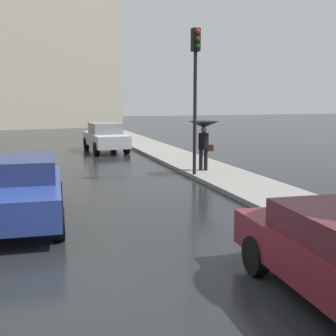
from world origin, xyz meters
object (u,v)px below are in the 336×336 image
object	(u,v)px
car_silver_near_kerb	(105,137)
pedestrian_with_umbrella_near	(204,131)
car_blue_mid_road	(21,190)
traffic_light	(195,76)

from	to	relation	value
car_silver_near_kerb	pedestrian_with_umbrella_near	xyz separation A→B (m)	(2.28, -7.90, 0.83)
pedestrian_with_umbrella_near	car_blue_mid_road	bearing A→B (deg)	50.70
car_blue_mid_road	pedestrian_with_umbrella_near	bearing A→B (deg)	-139.66
car_blue_mid_road	pedestrian_with_umbrella_near	xyz separation A→B (m)	(6.25, 4.74, 0.83)
car_silver_near_kerb	pedestrian_with_umbrella_near	world-z (taller)	pedestrian_with_umbrella_near
car_blue_mid_road	car_silver_near_kerb	bearing A→B (deg)	-104.28
car_blue_mid_road	traffic_light	distance (m)	7.46
car_blue_mid_road	traffic_light	bearing A→B (deg)	-141.26
car_blue_mid_road	traffic_light	size ratio (longest dim) A/B	0.87
car_blue_mid_road	pedestrian_with_umbrella_near	size ratio (longest dim) A/B	2.40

